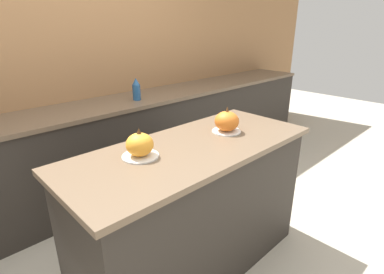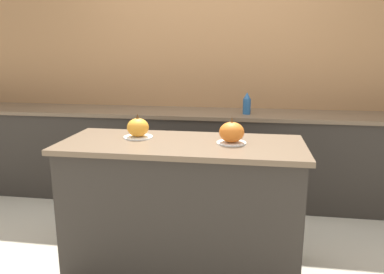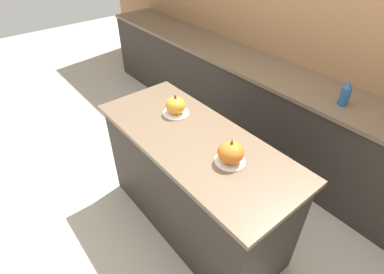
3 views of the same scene
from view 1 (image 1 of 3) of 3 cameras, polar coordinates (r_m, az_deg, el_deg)
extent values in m
plane|color=#BCB29E|center=(2.29, 0.21, -23.07)|extent=(12.00, 12.00, 0.00)
cube|color=#9E7047|center=(3.03, -21.84, 12.98)|extent=(8.00, 0.06, 2.50)
cube|color=#2D2823|center=(2.01, 0.23, -14.08)|extent=(1.54, 0.61, 0.87)
cube|color=brown|center=(1.79, 0.25, -2.10)|extent=(1.60, 0.67, 0.03)
cube|color=#2D2823|center=(2.94, -17.21, -3.24)|extent=(6.00, 0.56, 0.87)
cube|color=brown|center=(2.80, -18.19, 5.27)|extent=(6.00, 0.60, 0.03)
cylinder|color=white|center=(1.66, -9.78, -3.58)|extent=(0.20, 0.20, 0.01)
ellipsoid|color=orange|center=(1.63, -9.92, -1.43)|extent=(0.15, 0.15, 0.13)
cone|color=#4C2D14|center=(1.60, -10.09, 1.12)|extent=(0.03, 0.03, 0.04)
cylinder|color=white|center=(2.02, 6.56, 1.12)|extent=(0.19, 0.19, 0.01)
ellipsoid|color=orange|center=(2.00, 6.64, 3.01)|extent=(0.16, 0.16, 0.13)
cone|color=brown|center=(1.97, 6.74, 5.29)|extent=(0.02, 0.02, 0.04)
cylinder|color=#235184|center=(2.91, -10.52, 8.36)|extent=(0.07, 0.07, 0.15)
cone|color=#235184|center=(2.89, -10.65, 10.38)|extent=(0.07, 0.07, 0.06)
camera|label=2|loc=(1.97, 82.08, 0.29)|focal=35.00mm
camera|label=3|loc=(2.46, 48.14, 28.13)|focal=28.00mm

